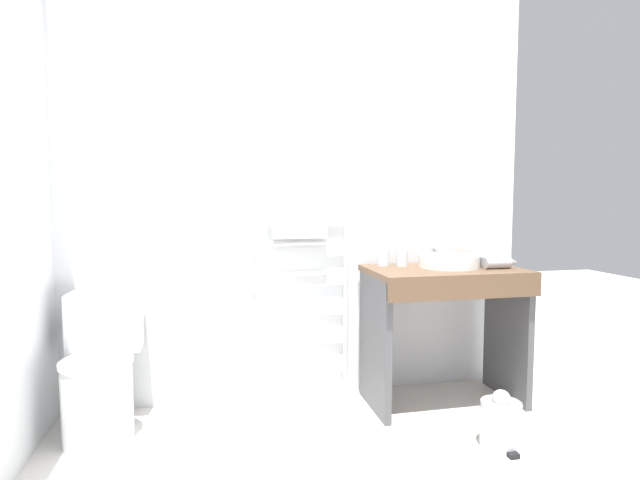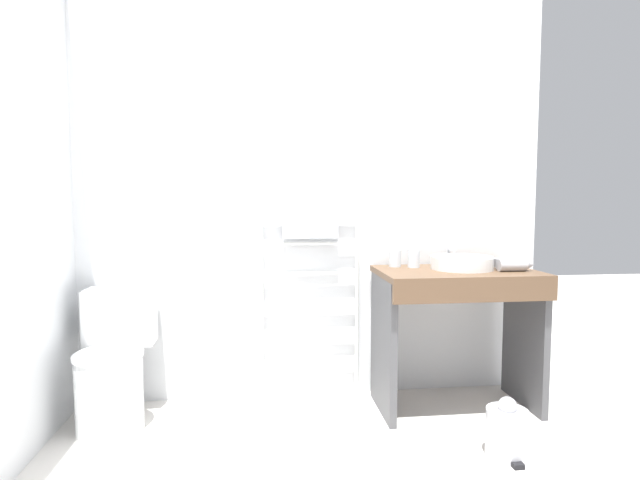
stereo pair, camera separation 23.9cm
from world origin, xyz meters
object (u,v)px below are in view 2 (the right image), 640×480
at_px(sink_basin, 462,262).
at_px(cup_near_wall, 395,258).
at_px(towel_radiator, 310,266).
at_px(hair_dryer, 513,265).
at_px(toilet, 113,367).
at_px(trash_bin, 507,431).
at_px(cup_near_edge, 414,259).

bearing_deg(sink_basin, cup_near_wall, 157.44).
distance_m(towel_radiator, hair_dryer, 1.18).
relative_size(toilet, trash_bin, 2.52).
relative_size(towel_radiator, cup_near_edge, 11.17).
bearing_deg(hair_dryer, cup_near_wall, 157.45).
relative_size(sink_basin, cup_near_wall, 3.46).
relative_size(toilet, sink_basin, 2.04).
distance_m(towel_radiator, trash_bin, 1.39).
height_order(toilet, trash_bin, toilet).
bearing_deg(towel_radiator, sink_basin, -14.66).
bearing_deg(trash_bin, cup_near_edge, 109.38).
bearing_deg(toilet, sink_basin, 0.81).
bearing_deg(hair_dryer, cup_near_edge, 157.76).
relative_size(toilet, cup_near_edge, 6.86).
relative_size(towel_radiator, hair_dryer, 5.54).
height_order(towel_radiator, hair_dryer, towel_radiator).
bearing_deg(trash_bin, sink_basin, 89.14).
relative_size(towel_radiator, cup_near_wall, 11.48).
xyz_separation_m(sink_basin, cup_near_edge, (-0.26, 0.10, 0.01)).
relative_size(sink_basin, cup_near_edge, 3.37).
xyz_separation_m(cup_near_wall, hair_dryer, (0.62, -0.26, -0.02)).
bearing_deg(cup_near_wall, hair_dryer, -22.55).
xyz_separation_m(towel_radiator, cup_near_edge, (0.62, -0.12, 0.05)).
relative_size(cup_near_wall, hair_dryer, 0.48).
height_order(toilet, cup_near_edge, cup_near_edge).
bearing_deg(sink_basin, trash_bin, -90.86).
bearing_deg(sink_basin, toilet, -179.19).
height_order(sink_basin, cup_near_wall, cup_near_wall).
xyz_separation_m(toilet, towel_radiator, (1.10, 0.26, 0.50)).
height_order(cup_near_edge, hair_dryer, cup_near_edge).
bearing_deg(sink_basin, cup_near_edge, 158.05).
bearing_deg(toilet, cup_near_edge, 4.40).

